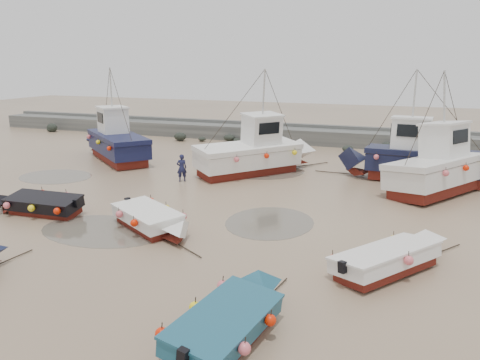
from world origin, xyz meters
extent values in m
plane|color=#9A8163|center=(0.00, 0.00, 0.00)|extent=(120.00, 120.00, 0.00)
cube|color=#63635F|center=(0.00, 22.00, 0.60)|extent=(60.00, 2.20, 1.20)
cube|color=#63635F|center=(0.00, 23.21, 1.32)|extent=(60.00, 0.60, 0.25)
ellipsoid|color=black|center=(5.10, 19.02, 0.29)|extent=(0.84, 0.86, 0.51)
ellipsoid|color=black|center=(7.80, 20.56, 0.34)|extent=(0.98, 1.07, 0.72)
ellipsoid|color=black|center=(-5.07, 20.46, 0.35)|extent=(0.99, 0.80, 0.58)
ellipsoid|color=black|center=(12.19, 19.77, 0.19)|extent=(0.54, 0.46, 0.30)
ellipsoid|color=black|center=(-23.51, 19.66, 0.23)|extent=(0.65, 0.64, 0.43)
ellipsoid|color=black|center=(9.69, 19.97, 0.21)|extent=(0.61, 0.47, 0.46)
ellipsoid|color=black|center=(-4.31, 20.27, 0.21)|extent=(0.61, 0.53, 0.32)
ellipsoid|color=black|center=(10.99, 20.60, 0.23)|extent=(0.67, 0.55, 0.43)
ellipsoid|color=black|center=(-9.17, 19.34, 0.38)|extent=(1.09, 0.88, 0.72)
ellipsoid|color=black|center=(-7.25, 19.65, 0.23)|extent=(0.65, 0.60, 0.37)
ellipsoid|color=black|center=(9.46, 19.39, 0.31)|extent=(0.88, 0.64, 0.62)
ellipsoid|color=black|center=(-0.92, 19.60, 0.22)|extent=(0.64, 0.62, 0.48)
ellipsoid|color=black|center=(-23.42, 19.80, 0.38)|extent=(1.10, 0.87, 0.86)
ellipsoid|color=black|center=(7.84, 20.42, 0.19)|extent=(0.55, 0.45, 0.29)
cylinder|color=#5A5246|center=(-1.80, -1.38, 0.00)|extent=(5.39, 5.39, 0.01)
cylinder|color=#5A5246|center=(4.25, 1.95, 0.00)|extent=(3.72, 3.72, 0.01)
cylinder|color=#5A5246|center=(-10.11, 5.27, 0.00)|extent=(4.46, 4.46, 0.01)
cylinder|color=#5A5246|center=(0.74, 11.24, 0.00)|extent=(5.66, 5.66, 0.01)
cylinder|color=black|center=(-2.95, -5.05, 0.03)|extent=(0.21, 2.00, 0.04)
cube|color=maroon|center=(5.79, -6.87, 0.15)|extent=(1.73, 3.25, 0.30)
cube|color=navy|center=(5.79, -6.87, 0.53)|extent=(1.98, 3.51, 0.45)
pyramid|color=navy|center=(6.08, -4.88, 0.98)|extent=(1.61, 0.92, 0.90)
cube|color=brown|center=(5.79, -6.87, 0.69)|extent=(1.61, 2.94, 0.10)
cube|color=navy|center=(5.79, -6.87, 0.78)|extent=(2.06, 3.59, 0.07)
cube|color=black|center=(5.54, -8.59, 0.70)|extent=(0.24, 0.21, 0.35)
cylinder|color=black|center=(6.21, -4.02, 0.03)|extent=(0.33, 1.99, 0.04)
sphere|color=red|center=(4.73, -8.05, 0.63)|extent=(0.30, 0.30, 0.30)
sphere|color=red|center=(6.57, -7.65, 0.63)|extent=(0.30, 0.30, 0.30)
sphere|color=red|center=(4.92, -6.74, 0.63)|extent=(0.30, 0.30, 0.30)
sphere|color=red|center=(6.76, -6.34, 0.63)|extent=(0.30, 0.30, 0.30)
sphere|color=red|center=(5.11, -5.43, 0.63)|extent=(0.30, 0.30, 0.30)
cube|color=maroon|center=(9.25, -1.46, 0.15)|extent=(3.05, 3.62, 0.30)
cube|color=silver|center=(9.25, -1.46, 0.53)|extent=(3.38, 3.95, 0.45)
pyramid|color=silver|center=(10.53, 0.38, 0.98)|extent=(1.62, 1.43, 0.90)
cube|color=brown|center=(9.25, -1.46, 0.69)|extent=(2.79, 3.29, 0.10)
cube|color=silver|center=(9.25, -1.46, 0.78)|extent=(3.48, 4.06, 0.07)
cube|color=black|center=(8.11, -3.08, 0.70)|extent=(0.28, 0.27, 0.35)
cylinder|color=black|center=(11.06, 1.14, 0.03)|extent=(1.18, 1.66, 0.04)
sphere|color=red|center=(7.68, -2.20, 0.63)|extent=(0.30, 0.30, 0.30)
sphere|color=red|center=(9.95, -1.95, 0.63)|extent=(0.30, 0.30, 0.30)
sphere|color=red|center=(9.40, 0.27, 0.63)|extent=(0.30, 0.30, 0.30)
cube|color=maroon|center=(-5.48, -0.52, 0.15)|extent=(3.15, 1.28, 0.30)
cube|color=black|center=(-5.48, -0.52, 0.53)|extent=(3.38, 1.49, 0.45)
pyramid|color=black|center=(-7.49, -0.63, 0.98)|extent=(0.78, 1.34, 0.90)
cube|color=brown|center=(-5.48, -0.52, 0.69)|extent=(2.84, 1.20, 0.10)
cube|color=black|center=(-5.48, -0.52, 0.78)|extent=(3.46, 1.54, 0.07)
cube|color=black|center=(-3.75, -0.43, 0.70)|extent=(0.19, 0.23, 0.35)
sphere|color=red|center=(-4.12, -1.23, 0.63)|extent=(0.30, 0.30, 0.30)
sphere|color=red|center=(-4.87, 0.28, 0.63)|extent=(0.30, 0.30, 0.30)
sphere|color=red|center=(-5.44, -1.30, 0.63)|extent=(0.30, 0.30, 0.30)
sphere|color=red|center=(-6.18, 0.21, 0.63)|extent=(0.30, 0.30, 0.30)
sphere|color=red|center=(-6.76, -1.37, 0.63)|extent=(0.30, 0.30, 0.30)
cube|color=maroon|center=(-0.21, -0.50, 0.15)|extent=(3.39, 2.76, 0.30)
cube|color=white|center=(-0.21, -0.50, 0.53)|extent=(3.71, 3.08, 0.45)
pyramid|color=white|center=(1.54, -1.55, 0.98)|extent=(1.41, 1.71, 0.90)
cube|color=brown|center=(-0.21, -0.50, 0.69)|extent=(3.09, 2.54, 0.10)
cube|color=white|center=(-0.21, -0.50, 0.78)|extent=(3.81, 3.18, 0.07)
cube|color=black|center=(-1.74, 0.42, 0.70)|extent=(0.27, 0.28, 0.35)
cylinder|color=black|center=(2.29, -2.00, 0.03)|extent=(1.74, 1.06, 0.04)
sphere|color=red|center=(-0.91, 0.97, 0.63)|extent=(0.30, 0.30, 0.30)
sphere|color=red|center=(-1.26, -0.92, 0.63)|extent=(0.30, 0.30, 0.30)
sphere|color=red|center=(0.25, 0.28, 0.63)|extent=(0.30, 0.30, 0.30)
sphere|color=red|center=(-0.10, -1.61, 0.63)|extent=(0.30, 0.30, 0.30)
sphere|color=red|center=(1.41, -0.42, 0.63)|extent=(0.30, 0.30, 0.30)
cube|color=maroon|center=(-9.23, 10.43, 0.28)|extent=(6.21, 5.57, 0.55)
cube|color=#111536|center=(-9.23, 10.43, 1.02)|extent=(6.79, 6.14, 0.95)
pyramid|color=#111536|center=(-12.30, 12.91, 1.72)|extent=(2.62, 2.76, 1.40)
cube|color=brown|center=(-9.23, 10.43, 1.54)|extent=(6.61, 5.97, 0.08)
cube|color=#111536|center=(-9.23, 10.43, 1.68)|extent=(6.94, 6.27, 0.30)
cube|color=white|center=(-9.95, 11.01, 2.65)|extent=(2.61, 2.56, 1.70)
cube|color=white|center=(-9.95, 11.01, 3.56)|extent=(2.82, 2.77, 0.12)
cube|color=black|center=(-10.74, 11.65, 2.91)|extent=(0.94, 1.14, 0.68)
cylinder|color=#B7B7B2|center=(-9.95, 11.01, 4.92)|extent=(0.10, 0.10, 2.60)
cylinder|color=black|center=(-13.16, 13.61, 0.03)|extent=(2.36, 1.92, 0.05)
sphere|color=#DD5D67|center=(-7.96, 7.70, 1.38)|extent=(0.30, 0.30, 0.30)
sphere|color=#DD5D67|center=(-7.35, 10.60, 1.38)|extent=(0.30, 0.30, 0.30)
sphere|color=#DD5D67|center=(-10.06, 9.40, 1.38)|extent=(0.30, 0.30, 0.30)
sphere|color=#DD5D67|center=(-9.45, 12.30, 1.38)|extent=(0.30, 0.30, 0.30)
sphere|color=#DD5D67|center=(-12.16, 11.10, 1.38)|extent=(0.30, 0.30, 0.30)
cube|color=maroon|center=(0.41, 9.83, 0.28)|extent=(5.16, 5.78, 0.55)
cube|color=white|center=(0.41, 9.83, 1.02)|extent=(5.69, 6.33, 0.95)
pyramid|color=white|center=(2.75, 12.73, 1.72)|extent=(2.59, 2.48, 1.40)
cube|color=brown|center=(0.41, 9.83, 1.54)|extent=(5.53, 6.16, 0.08)
cube|color=white|center=(0.41, 9.83, 1.68)|extent=(5.81, 6.47, 0.30)
cube|color=white|center=(0.96, 10.50, 2.65)|extent=(2.44, 2.51, 1.70)
cube|color=white|center=(0.96, 10.50, 3.56)|extent=(2.64, 2.72, 0.12)
cube|color=black|center=(1.60, 11.30, 2.91)|extent=(1.04, 0.85, 0.68)
cylinder|color=#B7B7B2|center=(0.96, 10.50, 4.92)|extent=(0.10, 0.10, 2.60)
cylinder|color=black|center=(3.43, 13.58, 0.03)|extent=(1.92, 2.37, 0.05)
sphere|color=#DD5D67|center=(-2.12, 8.61, 1.38)|extent=(0.30, 0.30, 0.30)
sphere|color=#DD5D67|center=(0.40, 7.88, 1.38)|extent=(0.30, 0.30, 0.30)
sphere|color=#DD5D67|center=(-0.85, 10.19, 1.38)|extent=(0.30, 0.30, 0.30)
sphere|color=#DD5D67|center=(1.67, 9.46, 1.38)|extent=(0.30, 0.30, 0.30)
sphere|color=#DD5D67|center=(0.42, 11.77, 1.38)|extent=(0.30, 0.30, 0.30)
sphere|color=#DD5D67|center=(2.94, 11.04, 1.38)|extent=(0.30, 0.30, 0.30)
cube|color=maroon|center=(10.35, 11.63, 0.28)|extent=(5.91, 2.26, 0.55)
cube|color=black|center=(10.35, 11.63, 1.02)|extent=(6.35, 2.62, 0.95)
pyramid|color=black|center=(6.69, 11.84, 1.72)|extent=(1.55, 2.34, 1.40)
cube|color=brown|center=(10.35, 11.63, 1.54)|extent=(6.21, 2.52, 0.08)
cube|color=black|center=(10.35, 11.63, 1.68)|extent=(6.50, 2.67, 0.30)
cube|color=white|center=(9.50, 11.68, 2.65)|extent=(2.09, 1.69, 1.70)
cube|color=white|center=(9.50, 11.68, 3.56)|extent=(2.26, 1.83, 0.12)
cube|color=black|center=(8.48, 11.73, 2.91)|extent=(0.13, 1.34, 0.68)
cylinder|color=#B7B7B2|center=(9.50, 11.68, 4.92)|extent=(0.10, 0.10, 2.60)
cylinder|color=black|center=(5.62, 11.90, 0.03)|extent=(3.00, 0.23, 0.05)
sphere|color=#DD5D67|center=(12.75, 10.23, 1.38)|extent=(0.30, 0.30, 0.30)
sphere|color=#DD5D67|center=(11.66, 12.80, 1.38)|extent=(0.30, 0.30, 0.30)
sphere|color=#DD5D67|center=(10.28, 10.38, 1.38)|extent=(0.30, 0.30, 0.30)
sphere|color=#DD5D67|center=(9.19, 12.95, 1.38)|extent=(0.30, 0.30, 0.30)
sphere|color=#DD5D67|center=(7.80, 10.52, 1.38)|extent=(0.30, 0.30, 0.30)
cube|color=maroon|center=(10.98, 9.14, 0.28)|extent=(4.63, 5.68, 0.55)
cube|color=silver|center=(10.98, 9.14, 1.02)|extent=(5.15, 6.21, 0.95)
pyramid|color=silver|center=(12.82, 12.06, 1.72)|extent=(2.82, 2.50, 1.40)
cube|color=brown|center=(10.98, 9.14, 1.54)|extent=(5.00, 6.05, 0.08)
cube|color=silver|center=(10.98, 9.14, 1.68)|extent=(5.26, 6.35, 0.30)
cube|color=white|center=(11.40, 9.81, 2.65)|extent=(2.51, 2.60, 1.70)
cube|color=white|center=(11.40, 9.81, 3.56)|extent=(2.71, 2.81, 0.12)
cube|color=black|center=(11.95, 10.67, 2.91)|extent=(1.26, 0.81, 0.68)
cylinder|color=#B7B7B2|center=(11.40, 9.81, 4.92)|extent=(0.10, 0.10, 2.60)
cylinder|color=black|center=(13.37, 12.95, 0.03)|extent=(1.64, 2.57, 0.05)
sphere|color=#DD5D67|center=(8.62, 7.89, 1.38)|extent=(0.30, 0.30, 0.30)
sphere|color=#DD5D67|center=(11.38, 7.25, 1.38)|extent=(0.30, 0.30, 0.30)
sphere|color=#DD5D67|center=(9.60, 9.46, 1.38)|extent=(0.30, 0.30, 0.30)
sphere|color=#DD5D67|center=(12.36, 8.82, 1.38)|extent=(0.30, 0.30, 0.30)
sphere|color=#DD5D67|center=(10.59, 11.02, 1.38)|extent=(0.30, 0.30, 0.30)
imported|color=#171A39|center=(-2.51, 6.90, 0.00)|extent=(0.69, 0.64, 1.58)
camera|label=1|loc=(9.73, -16.13, 6.66)|focal=35.00mm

